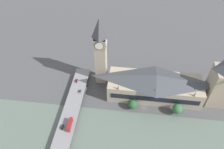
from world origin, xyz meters
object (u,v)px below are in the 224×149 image
(parliament_hall, at_px, (155,85))
(clock_tower, at_px, (100,51))
(car_northbound_lead, at_px, (80,91))
(victoria_tower, at_px, (222,83))
(car_southbound_lead, at_px, (62,127))
(road_bridge, at_px, (65,131))
(double_decker_bus_lead, at_px, (70,124))
(car_northbound_mid, at_px, (76,81))

(parliament_hall, xyz_separation_m, clock_tower, (13.13, 50.97, 24.30))
(car_northbound_lead, bearing_deg, victoria_tower, -85.48)
(car_northbound_lead, bearing_deg, car_southbound_lead, 170.91)
(car_southbound_lead, bearing_deg, road_bridge, -135.11)
(victoria_tower, xyz_separation_m, double_decker_bus_lead, (-46.06, 123.26, -15.44))
(road_bridge, bearing_deg, car_northbound_lead, -4.69)
(road_bridge, height_order, car_southbound_lead, car_southbound_lead)
(car_southbound_lead, bearing_deg, victoria_tower, -69.63)
(victoria_tower, relative_size, road_bridge, 0.35)
(parliament_hall, xyz_separation_m, double_decker_bus_lead, (-46.00, 67.75, -4.88))
(clock_tower, distance_m, double_decker_bus_lead, 68.04)
(victoria_tower, bearing_deg, car_southbound_lead, 110.37)
(double_decker_bus_lead, bearing_deg, car_northbound_mid, 7.32)
(victoria_tower, height_order, road_bridge, victoria_tower)
(car_northbound_mid, height_order, car_southbound_lead, car_northbound_mid)
(parliament_hall, height_order, road_bridge, parliament_hall)
(clock_tower, height_order, car_northbound_lead, clock_tower)
(clock_tower, height_order, car_southbound_lead, clock_tower)
(car_southbound_lead, bearing_deg, parliament_hall, -56.97)
(parliament_hall, distance_m, car_northbound_lead, 68.65)
(double_decker_bus_lead, relative_size, car_southbound_lead, 2.69)
(victoria_tower, height_order, car_northbound_lead, victoria_tower)
(clock_tower, relative_size, car_northbound_lead, 17.03)
(car_northbound_lead, bearing_deg, road_bridge, 175.31)
(double_decker_bus_lead, distance_m, car_southbound_lead, 6.61)
(double_decker_bus_lead, height_order, car_northbound_lead, double_decker_bus_lead)
(road_bridge, bearing_deg, car_northbound_mid, 3.25)
(clock_tower, bearing_deg, car_northbound_mid, 113.58)
(double_decker_bus_lead, xyz_separation_m, car_northbound_lead, (36.33, -0.12, -1.91))
(parliament_hall, height_order, victoria_tower, victoria_tower)
(double_decker_bus_lead, bearing_deg, victoria_tower, -69.51)
(victoria_tower, bearing_deg, clock_tower, 83.00)
(double_decker_bus_lead, bearing_deg, parliament_hall, -55.82)
(parliament_hall, bearing_deg, road_bridge, 125.54)
(car_northbound_lead, relative_size, car_northbound_mid, 0.93)
(car_northbound_lead, distance_m, car_northbound_mid, 14.26)
(victoria_tower, relative_size, car_southbound_lead, 11.89)
(clock_tower, bearing_deg, road_bridge, 162.59)
(road_bridge, relative_size, double_decker_bus_lead, 12.48)
(parliament_hall, relative_size, double_decker_bus_lead, 7.33)
(victoria_tower, distance_m, car_northbound_lead, 124.74)
(victoria_tower, distance_m, road_bridge, 137.65)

